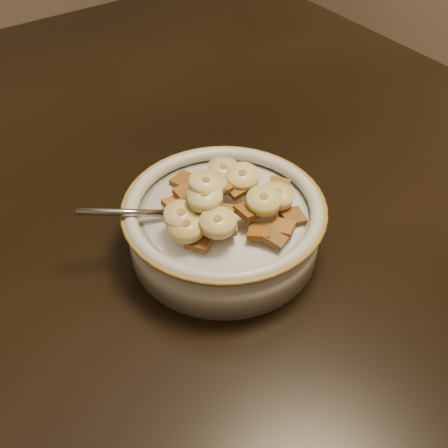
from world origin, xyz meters
TOP-DOWN VIEW (x-y plane):
  - cereal_bowl at (0.22, -0.16)m, footprint 0.18×0.18m
  - milk at (0.22, -0.16)m, footprint 0.15×0.15m
  - spoon at (0.19, -0.15)m, footprint 0.05×0.05m
  - cereal_square_0 at (0.19, -0.14)m, footprint 0.03×0.03m
  - cereal_square_1 at (0.23, -0.21)m, footprint 0.03×0.03m
  - cereal_square_2 at (0.24, -0.13)m, footprint 0.03×0.03m
  - cereal_square_3 at (0.24, -0.15)m, footprint 0.03×0.03m
  - cereal_square_4 at (0.19, -0.16)m, footprint 0.02×0.02m
  - cereal_square_5 at (0.28, -0.16)m, footprint 0.03×0.03m
  - cereal_square_6 at (0.25, -0.21)m, footprint 0.03×0.03m
  - cereal_square_7 at (0.27, -0.20)m, footprint 0.02×0.02m
  - cereal_square_8 at (0.21, -0.17)m, footprint 0.03×0.03m
  - cereal_square_9 at (0.24, -0.16)m, footprint 0.02×0.02m
  - cereal_square_10 at (0.18, -0.13)m, footprint 0.02×0.02m
  - cereal_square_11 at (0.20, -0.18)m, footprint 0.02×0.02m
  - cereal_square_12 at (0.23, -0.22)m, footprint 0.03×0.03m
  - cereal_square_13 at (0.25, -0.18)m, footprint 0.02×0.02m
  - cereal_square_14 at (0.20, -0.13)m, footprint 0.02×0.02m
  - cereal_square_15 at (0.21, -0.10)m, footprint 0.02×0.02m
  - cereal_square_16 at (0.20, -0.16)m, footprint 0.03×0.03m
  - cereal_square_17 at (0.18, -0.18)m, footprint 0.03×0.03m
  - cereal_square_18 at (0.23, -0.18)m, footprint 0.02×0.02m
  - cereal_square_19 at (0.20, -0.19)m, footprint 0.03×0.03m
  - cereal_square_20 at (0.22, -0.15)m, footprint 0.02×0.02m
  - banana_slice_0 at (0.25, -0.15)m, footprint 0.04×0.04m
  - banana_slice_1 at (0.17, -0.16)m, footprint 0.04×0.04m
  - banana_slice_2 at (0.19, -0.19)m, footprint 0.04×0.04m
  - banana_slice_3 at (0.21, -0.15)m, footprint 0.04×0.04m
  - banana_slice_4 at (0.17, -0.17)m, footprint 0.04×0.04m
  - banana_slice_5 at (0.21, -0.15)m, footprint 0.04×0.04m
  - banana_slice_6 at (0.24, -0.13)m, footprint 0.04×0.04m
  - banana_slice_7 at (0.24, -0.19)m, footprint 0.04×0.04m
  - banana_slice_8 at (0.20, -0.16)m, footprint 0.04×0.04m
  - banana_slice_9 at (0.26, -0.18)m, footprint 0.04×0.04m

SIDE VIEW (x-z plane):
  - cereal_bowl at x=0.22m, z-range 0.75..0.79m
  - milk at x=0.22m, z-range 0.79..0.80m
  - spoon at x=0.19m, z-range 0.79..0.80m
  - cereal_square_5 at x=0.28m, z-range 0.79..0.80m
  - cereal_square_7 at x=0.27m, z-range 0.79..0.80m
  - cereal_square_15 at x=0.21m, z-range 0.79..0.81m
  - cereal_square_6 at x=0.25m, z-range 0.80..0.81m
  - cereal_square_10 at x=0.18m, z-range 0.80..0.81m
  - cereal_square_17 at x=0.18m, z-range 0.80..0.81m
  - cereal_square_12 at x=0.23m, z-range 0.80..0.81m
  - cereal_square_1 at x=0.23m, z-range 0.80..0.81m
  - cereal_square_0 at x=0.19m, z-range 0.80..0.81m
  - cereal_square_14 at x=0.20m, z-range 0.80..0.81m
  - cereal_square_2 at x=0.24m, z-range 0.80..0.81m
  - cereal_square_19 at x=0.20m, z-range 0.80..0.81m
  - cereal_square_13 at x=0.25m, z-range 0.80..0.82m
  - cereal_square_11 at x=0.20m, z-range 0.80..0.81m
  - cereal_square_16 at x=0.20m, z-range 0.81..0.81m
  - cereal_square_8 at x=0.21m, z-range 0.81..0.82m
  - banana_slice_9 at x=0.26m, z-range 0.80..0.82m
  - cereal_square_18 at x=0.23m, z-range 0.81..0.82m
  - cereal_square_3 at x=0.24m, z-range 0.81..0.82m
  - cereal_square_4 at x=0.19m, z-range 0.81..0.82m
  - banana_slice_4 at x=0.17m, z-range 0.81..0.82m
  - cereal_square_9 at x=0.24m, z-range 0.81..0.82m
  - banana_slice_1 at x=0.17m, z-range 0.81..0.82m
  - banana_slice_6 at x=0.24m, z-range 0.81..0.82m
  - cereal_square_20 at x=0.22m, z-range 0.81..0.82m
  - banana_slice_7 at x=0.24m, z-range 0.81..0.83m
  - banana_slice_0 at x=0.25m, z-range 0.81..0.83m
  - banana_slice_2 at x=0.19m, z-range 0.81..0.83m
  - banana_slice_3 at x=0.21m, z-range 0.82..0.83m
  - banana_slice_8 at x=0.20m, z-range 0.82..0.83m
  - banana_slice_5 at x=0.21m, z-range 0.82..0.84m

